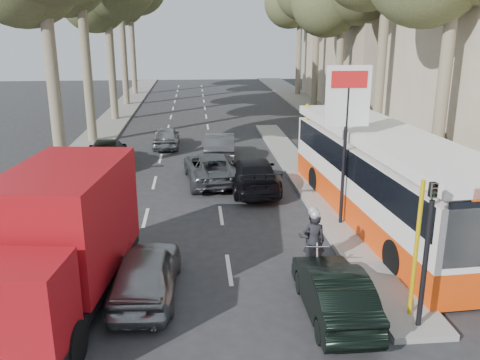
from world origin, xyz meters
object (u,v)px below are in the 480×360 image
(dark_hatchback, at_px, (334,291))
(city_bus, at_px, (382,174))
(motorcycle, at_px, (313,241))
(silver_hatchback, at_px, (146,272))
(red_truck, at_px, (59,238))

(dark_hatchback, bearing_deg, city_bus, -118.86)
(dark_hatchback, bearing_deg, motorcycle, -91.43)
(motorcycle, bearing_deg, silver_hatchback, -159.90)
(red_truck, bearing_deg, motorcycle, 19.76)
(silver_hatchback, height_order, motorcycle, motorcycle)
(silver_hatchback, bearing_deg, motorcycle, -162.94)
(city_bus, bearing_deg, motorcycle, -136.02)
(red_truck, height_order, motorcycle, red_truck)
(silver_hatchback, height_order, dark_hatchback, silver_hatchback)
(silver_hatchback, bearing_deg, city_bus, -146.51)
(silver_hatchback, relative_size, red_truck, 0.60)
(dark_hatchback, height_order, city_bus, city_bus)
(silver_hatchback, xyz_separation_m, dark_hatchback, (4.60, -1.33, -0.04))
(red_truck, bearing_deg, dark_hatchback, -1.73)
(dark_hatchback, bearing_deg, red_truck, -9.33)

